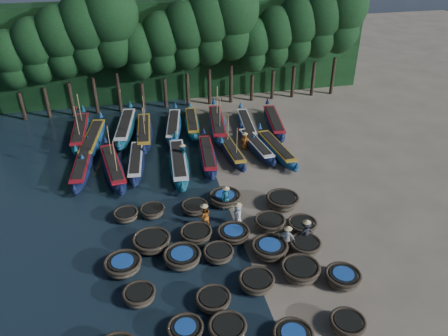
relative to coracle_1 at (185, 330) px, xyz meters
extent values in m
plane|color=gray|center=(4.41, 8.54, -0.37)|extent=(120.00, 120.00, 0.00)
cube|color=black|center=(4.41, 32.04, 4.63)|extent=(40.00, 3.00, 10.00)
ellipsoid|color=brown|center=(0.00, 0.00, -0.09)|extent=(1.68, 1.68, 0.58)
torus|color=#392E22|center=(0.00, 0.00, 0.18)|extent=(1.79, 1.79, 0.17)
cylinder|color=black|center=(0.00, 0.00, 0.22)|extent=(1.35, 1.35, 0.05)
cylinder|color=#1B4798|center=(0.00, 0.00, 0.25)|extent=(1.04, 1.04, 0.03)
ellipsoid|color=brown|center=(1.96, -0.40, -0.05)|extent=(1.78, 1.78, 0.65)
torus|color=#392E22|center=(1.96, -0.40, 0.26)|extent=(1.89, 1.89, 0.20)
cylinder|color=black|center=(1.96, -0.40, 0.29)|extent=(1.42, 1.42, 0.06)
torus|color=#392E22|center=(4.84, -1.52, 0.23)|extent=(1.98, 1.98, 0.19)
cylinder|color=black|center=(4.84, -1.52, 0.27)|extent=(1.50, 1.50, 0.06)
cylinder|color=#1B4798|center=(4.84, -1.52, 0.31)|extent=(1.15, 1.15, 0.04)
ellipsoid|color=brown|center=(7.66, -1.40, -0.06)|extent=(1.72, 1.72, 0.62)
torus|color=#392E22|center=(7.66, -1.40, 0.22)|extent=(1.79, 1.79, 0.19)
cylinder|color=black|center=(7.66, -1.40, 0.26)|extent=(1.34, 1.34, 0.06)
ellipsoid|color=brown|center=(-2.01, 2.69, -0.07)|extent=(2.05, 2.05, 0.60)
torus|color=#392E22|center=(-2.01, 2.69, 0.21)|extent=(1.77, 1.77, 0.18)
cylinder|color=black|center=(-2.01, 2.69, 0.25)|extent=(1.33, 1.33, 0.05)
ellipsoid|color=brown|center=(1.66, 1.53, -0.08)|extent=(1.87, 1.87, 0.59)
torus|color=#392E22|center=(1.66, 1.53, 0.20)|extent=(1.86, 1.86, 0.18)
cylinder|color=black|center=(1.66, 1.53, 0.23)|extent=(1.41, 1.41, 0.05)
ellipsoid|color=brown|center=(4.17, 2.23, -0.05)|extent=(1.97, 1.97, 0.64)
torus|color=#392E22|center=(4.17, 2.23, 0.25)|extent=(1.99, 1.99, 0.19)
cylinder|color=black|center=(4.17, 2.23, 0.29)|extent=(1.51, 1.51, 0.06)
ellipsoid|color=brown|center=(6.77, 2.50, -0.02)|extent=(2.35, 2.35, 0.71)
torus|color=#392E22|center=(6.77, 2.50, 0.31)|extent=(2.22, 2.22, 0.21)
cylinder|color=black|center=(6.77, 2.50, 0.35)|extent=(1.69, 1.69, 0.06)
ellipsoid|color=brown|center=(8.84, 1.51, -0.06)|extent=(2.11, 2.11, 0.63)
torus|color=#392E22|center=(8.84, 1.51, 0.24)|extent=(1.99, 1.99, 0.19)
cylinder|color=black|center=(8.84, 1.51, 0.28)|extent=(1.51, 1.51, 0.06)
cylinder|color=#1B4798|center=(8.84, 1.51, 0.32)|extent=(1.16, 1.16, 0.04)
ellipsoid|color=brown|center=(-2.78, 5.12, -0.04)|extent=(2.58, 2.58, 0.67)
torus|color=#392E22|center=(-2.78, 5.12, 0.27)|extent=(2.15, 2.15, 0.20)
cylinder|color=black|center=(-2.78, 5.12, 0.31)|extent=(1.63, 1.63, 0.06)
cylinder|color=#1B4798|center=(-2.78, 5.12, 0.35)|extent=(1.25, 1.25, 0.04)
ellipsoid|color=brown|center=(0.56, 5.02, -0.04)|extent=(2.15, 2.15, 0.66)
torus|color=#392E22|center=(0.56, 5.02, 0.27)|extent=(2.20, 2.20, 0.20)
cylinder|color=black|center=(0.56, 5.02, 0.31)|extent=(1.68, 1.68, 0.06)
cylinder|color=#1B4798|center=(0.56, 5.02, 0.35)|extent=(1.29, 1.29, 0.04)
ellipsoid|color=brown|center=(2.66, 4.91, -0.08)|extent=(2.21, 2.21, 0.60)
torus|color=#392E22|center=(2.66, 4.91, 0.20)|extent=(1.81, 1.81, 0.18)
cylinder|color=black|center=(2.66, 4.91, 0.24)|extent=(1.37, 1.37, 0.05)
ellipsoid|color=brown|center=(5.66, 4.56, -0.01)|extent=(2.07, 2.07, 0.72)
torus|color=#392E22|center=(5.66, 4.56, 0.33)|extent=(2.22, 2.22, 0.22)
cylinder|color=black|center=(5.66, 4.56, 0.37)|extent=(1.68, 1.68, 0.07)
cylinder|color=#1B4798|center=(5.66, 4.56, 0.41)|extent=(1.29, 1.29, 0.04)
ellipsoid|color=brown|center=(7.81, 4.39, -0.04)|extent=(2.12, 2.12, 0.67)
torus|color=#392E22|center=(7.81, 4.39, 0.28)|extent=(1.94, 1.94, 0.20)
cylinder|color=black|center=(7.81, 4.39, 0.32)|extent=(1.46, 1.46, 0.06)
ellipsoid|color=brown|center=(-1.05, 6.77, -0.03)|extent=(2.75, 2.75, 0.69)
torus|color=#392E22|center=(-1.05, 6.77, 0.30)|extent=(2.32, 2.32, 0.21)
cylinder|color=black|center=(-1.05, 6.77, 0.34)|extent=(1.77, 1.77, 0.06)
ellipsoid|color=brown|center=(1.69, 6.96, -0.07)|extent=(2.19, 2.19, 0.60)
torus|color=#392E22|center=(1.69, 6.96, 0.21)|extent=(2.01, 2.01, 0.18)
cylinder|color=black|center=(1.69, 6.96, 0.24)|extent=(1.54, 1.54, 0.05)
ellipsoid|color=brown|center=(3.95, 6.47, -0.07)|extent=(2.34, 2.34, 0.61)
torus|color=#392E22|center=(3.95, 6.47, 0.22)|extent=(2.04, 2.04, 0.18)
cylinder|color=black|center=(3.95, 6.47, 0.25)|extent=(1.56, 1.56, 0.06)
cylinder|color=#1B4798|center=(3.95, 6.47, 0.29)|extent=(1.20, 1.20, 0.04)
ellipsoid|color=brown|center=(6.46, 6.96, -0.03)|extent=(2.38, 2.38, 0.68)
torus|color=#392E22|center=(6.46, 6.96, 0.28)|extent=(2.03, 2.03, 0.21)
cylinder|color=black|center=(6.46, 6.96, 0.32)|extent=(1.53, 1.53, 0.06)
ellipsoid|color=brown|center=(8.39, 6.30, -0.06)|extent=(2.08, 2.08, 0.63)
torus|color=#392E22|center=(8.39, 6.30, 0.24)|extent=(1.90, 1.90, 0.19)
cylinder|color=black|center=(8.39, 6.30, 0.27)|extent=(1.43, 1.43, 0.06)
ellipsoid|color=brown|center=(-2.46, 9.94, -0.09)|extent=(1.76, 1.76, 0.56)
torus|color=#392E22|center=(-2.46, 9.94, 0.17)|extent=(1.65, 1.65, 0.17)
cylinder|color=black|center=(-2.46, 9.94, 0.21)|extent=(1.24, 1.24, 0.05)
ellipsoid|color=brown|center=(-0.73, 9.99, -0.08)|extent=(1.86, 1.86, 0.58)
torus|color=#392E22|center=(-0.73, 9.99, 0.19)|extent=(1.68, 1.68, 0.18)
cylinder|color=black|center=(-0.73, 9.99, 0.23)|extent=(1.26, 1.26, 0.05)
ellipsoid|color=brown|center=(2.08, 9.78, -0.08)|extent=(2.19, 2.19, 0.58)
torus|color=#392E22|center=(2.08, 9.78, 0.19)|extent=(1.81, 1.81, 0.17)
cylinder|color=black|center=(2.08, 9.78, 0.22)|extent=(1.37, 1.37, 0.05)
ellipsoid|color=brown|center=(4.29, 10.32, -0.04)|extent=(2.52, 2.52, 0.66)
torus|color=#392E22|center=(4.29, 10.32, 0.26)|extent=(2.27, 2.27, 0.20)
cylinder|color=black|center=(4.29, 10.32, 0.30)|extent=(1.74, 1.74, 0.06)
cylinder|color=#1B4798|center=(4.29, 10.32, 0.34)|extent=(1.34, 1.34, 0.04)
ellipsoid|color=brown|center=(8.05, 9.08, -0.01)|extent=(2.78, 2.78, 0.73)
torus|color=#392E22|center=(8.05, 9.08, 0.34)|extent=(2.29, 2.29, 0.22)
cylinder|color=black|center=(8.05, 9.08, 0.38)|extent=(1.74, 1.74, 0.07)
ellipsoid|color=#0D1333|center=(-5.54, 16.88, 0.12)|extent=(2.04, 7.95, 0.98)
cone|color=#0D1333|center=(-5.23, 20.70, 0.76)|extent=(0.43, 0.43, 0.59)
cone|color=#0D1333|center=(-5.84, 13.06, 0.71)|extent=(0.43, 0.43, 0.49)
cube|color=maroon|center=(-5.54, 16.88, 0.53)|extent=(1.51, 6.16, 0.12)
cube|color=black|center=(-5.54, 16.88, 0.61)|extent=(1.19, 5.35, 0.10)
ellipsoid|color=#0D1333|center=(-3.22, 16.12, 0.14)|extent=(2.65, 8.28, 1.02)
cone|color=#0D1333|center=(-3.81, 20.06, 0.80)|extent=(0.45, 0.45, 0.61)
cone|color=#0D1333|center=(-2.64, 12.19, 0.75)|extent=(0.45, 0.45, 0.51)
cube|color=maroon|center=(-3.22, 16.12, 0.57)|extent=(1.99, 6.41, 0.12)
cube|color=black|center=(-3.22, 16.12, 0.65)|extent=(1.60, 5.56, 0.10)
cylinder|color=#997F4C|center=(-3.30, 17.35, 1.77)|extent=(0.07, 0.24, 2.85)
cylinder|color=#997F4C|center=(-2.90, 14.63, 1.77)|extent=(0.07, 0.24, 2.85)
plane|color=red|center=(-2.75, 14.65, 3.01)|extent=(0.00, 0.36, 0.36)
ellipsoid|color=#0D1333|center=(-1.44, 16.71, 0.08)|extent=(2.00, 7.32, 0.90)
cone|color=#0D1333|center=(-1.10, 20.21, 0.67)|extent=(0.40, 0.40, 0.54)
cone|color=#0D1333|center=(-1.78, 13.20, 0.62)|extent=(0.40, 0.40, 0.45)
cube|color=silver|center=(-1.44, 16.71, 0.46)|extent=(1.49, 5.67, 0.11)
cube|color=black|center=(-1.44, 16.71, 0.53)|extent=(1.18, 4.92, 0.09)
ellipsoid|color=#10535F|center=(1.80, 15.66, 0.15)|extent=(2.08, 8.41, 1.04)
cone|color=#10535F|center=(2.09, 19.71, 0.82)|extent=(0.46, 0.46, 0.62)
cone|color=#10535F|center=(1.52, 11.61, 0.77)|extent=(0.46, 0.46, 0.52)
cube|color=silver|center=(1.80, 15.66, 0.58)|extent=(1.54, 6.52, 0.12)
cube|color=black|center=(1.80, 15.66, 0.67)|extent=(1.20, 5.66, 0.10)
ellipsoid|color=#0D1333|center=(4.25, 16.42, 0.10)|extent=(2.08, 7.61, 0.94)
cone|color=#0D1333|center=(4.60, 20.07, 0.71)|extent=(0.41, 0.41, 0.56)
cone|color=#0D1333|center=(3.89, 12.77, 0.66)|extent=(0.41, 0.41, 0.47)
cube|color=maroon|center=(4.25, 16.42, 0.49)|extent=(1.55, 5.89, 0.11)
cube|color=black|center=(4.25, 16.42, 0.57)|extent=(1.22, 5.12, 0.09)
ellipsoid|color=#0D1333|center=(6.30, 16.96, 0.08)|extent=(1.71, 7.27, 0.90)
cone|color=#0D1333|center=(6.09, 20.46, 0.66)|extent=(0.40, 0.40, 0.54)
cone|color=#0D1333|center=(6.50, 13.45, 0.62)|extent=(0.40, 0.40, 0.45)
cube|color=#B78622|center=(6.30, 16.96, 0.46)|extent=(1.27, 5.63, 0.11)
cube|color=black|center=(6.30, 16.96, 0.53)|extent=(0.98, 4.89, 0.09)
cylinder|color=#997F4C|center=(6.32, 18.04, 1.52)|extent=(0.06, 0.21, 2.52)
cylinder|color=#997F4C|center=(6.46, 15.61, 1.52)|extent=(0.06, 0.21, 2.52)
plane|color=red|center=(6.60, 15.62, 2.62)|extent=(0.00, 0.32, 0.32)
ellipsoid|color=#0D1333|center=(8.58, 17.29, 0.08)|extent=(2.15, 7.28, 0.90)
cone|color=#0D1333|center=(8.16, 20.76, 0.66)|extent=(0.39, 0.39, 0.54)
cone|color=#0D1333|center=(9.00, 13.81, 0.61)|extent=(0.39, 0.39, 0.45)
cube|color=silver|center=(8.58, 17.29, 0.45)|extent=(1.61, 5.64, 0.11)
cube|color=black|center=(8.58, 17.29, 0.52)|extent=(1.28, 4.90, 0.09)
ellipsoid|color=navy|center=(10.05, 16.27, 0.10)|extent=(2.11, 7.59, 0.94)
cone|color=navy|center=(9.68, 19.90, 0.70)|extent=(0.41, 0.41, 0.56)
cone|color=navy|center=(10.43, 12.64, 0.66)|extent=(0.41, 0.41, 0.47)
cube|color=#B78622|center=(10.05, 16.27, 0.49)|extent=(1.57, 5.88, 0.11)
cube|color=black|center=(10.05, 16.27, 0.56)|extent=(1.24, 5.11, 0.09)
ellipsoid|color=#10535F|center=(-6.01, 23.06, 0.16)|extent=(1.73, 8.58, 1.07)
cone|color=#10535F|center=(-5.92, 27.23, 0.86)|extent=(0.47, 0.47, 0.64)
cone|color=#10535F|center=(-6.11, 18.89, 0.80)|extent=(0.47, 0.47, 0.53)
cube|color=maroon|center=(-6.01, 23.06, 0.61)|extent=(1.27, 6.65, 0.13)
cube|color=black|center=(-6.01, 23.06, 0.70)|extent=(0.96, 5.79, 0.11)
cylinder|color=#997F4C|center=(-5.88, 24.34, 1.87)|extent=(0.07, 0.25, 2.99)
cylinder|color=#997F4C|center=(-5.94, 21.45, 1.87)|extent=(0.07, 0.25, 2.99)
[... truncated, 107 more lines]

